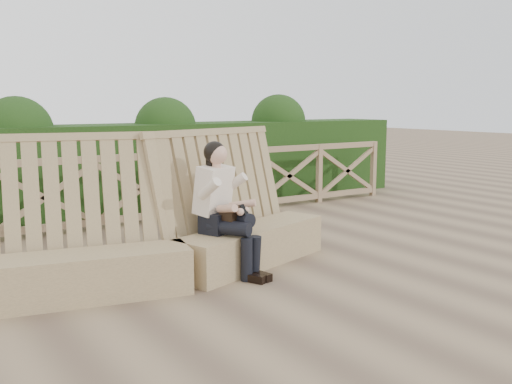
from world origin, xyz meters
TOP-DOWN VIEW (x-y plane):
  - ground at (0.00, 0.00)m, footprint 60.00×60.00m
  - bench at (-0.83, 0.72)m, footprint 4.18×1.33m
  - woman at (-0.26, 0.57)m, footprint 0.59×0.94m
  - guardrail at (0.00, 3.50)m, footprint 10.10×0.09m
  - hedge at (0.00, 4.70)m, footprint 12.00×1.20m

SIDE VIEW (x-z plane):
  - ground at x=0.00m, z-range 0.00..0.00m
  - bench at x=-0.83m, z-range -0.39..1.19m
  - guardrail at x=0.00m, z-range 0.00..1.10m
  - hedge at x=0.00m, z-range 0.00..1.50m
  - woman at x=-0.26m, z-range 0.04..1.50m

